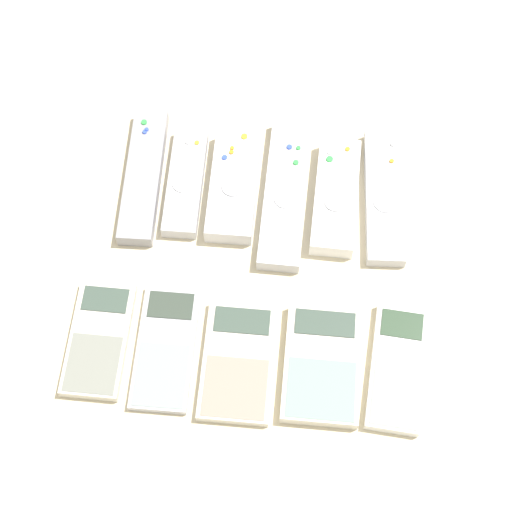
% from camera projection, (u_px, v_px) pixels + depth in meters
% --- Properties ---
extents(ground_plane, '(3.00, 3.00, 0.00)m').
position_uv_depth(ground_plane, '(254.00, 284.00, 1.04)').
color(ground_plane, beige).
extents(remote_0, '(0.05, 0.20, 0.02)m').
position_uv_depth(remote_0, '(144.00, 175.00, 1.10)').
color(remote_0, gray).
rests_on(remote_0, ground_plane).
extents(remote_1, '(0.05, 0.16, 0.02)m').
position_uv_depth(remote_1, '(186.00, 181.00, 1.10)').
color(remote_1, '#B7B7BC').
rests_on(remote_1, ground_plane).
extents(remote_2, '(0.06, 0.16, 0.03)m').
position_uv_depth(remote_2, '(234.00, 185.00, 1.09)').
color(remote_2, silver).
rests_on(remote_2, ground_plane).
extents(remote_3, '(0.05, 0.21, 0.02)m').
position_uv_depth(remote_3, '(285.00, 193.00, 1.09)').
color(remote_3, '#B7B7BC').
rests_on(remote_3, ground_plane).
extents(remote_4, '(0.06, 0.16, 0.03)m').
position_uv_depth(remote_4, '(336.00, 197.00, 1.08)').
color(remote_4, white).
rests_on(remote_4, ground_plane).
extents(remote_5, '(0.06, 0.19, 0.02)m').
position_uv_depth(remote_5, '(384.00, 196.00, 1.09)').
color(remote_5, '#B7B7BC').
rests_on(remote_5, ground_plane).
extents(calculator_0, '(0.07, 0.14, 0.02)m').
position_uv_depth(calculator_0, '(99.00, 339.00, 1.00)').
color(calculator_0, beige).
rests_on(calculator_0, ground_plane).
extents(calculator_1, '(0.07, 0.15, 0.01)m').
position_uv_depth(calculator_1, '(166.00, 348.00, 1.00)').
color(calculator_1, '#B2B2B7').
rests_on(calculator_1, ground_plane).
extents(calculator_2, '(0.08, 0.14, 0.02)m').
position_uv_depth(calculator_2, '(238.00, 362.00, 0.99)').
color(calculator_2, beige).
rests_on(calculator_2, ground_plane).
extents(calculator_3, '(0.09, 0.14, 0.02)m').
position_uv_depth(calculator_3, '(322.00, 365.00, 0.99)').
color(calculator_3, beige).
rests_on(calculator_3, ground_plane).
extents(calculator_4, '(0.07, 0.16, 0.02)m').
position_uv_depth(calculator_4, '(397.00, 368.00, 0.99)').
color(calculator_4, silver).
rests_on(calculator_4, ground_plane).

